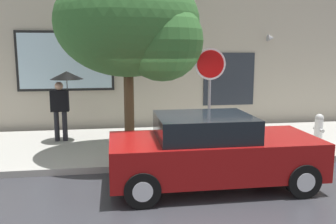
# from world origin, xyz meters

# --- Properties ---
(ground_plane) EXTENTS (60.00, 60.00, 0.00)m
(ground_plane) POSITION_xyz_m (0.00, 0.00, 0.00)
(ground_plane) COLOR #333338
(sidewalk) EXTENTS (20.00, 4.00, 0.15)m
(sidewalk) POSITION_xyz_m (0.00, 3.00, 0.07)
(sidewalk) COLOR #A3A099
(sidewalk) RESTS_ON ground
(building_facade) EXTENTS (20.00, 0.67, 7.00)m
(building_facade) POSITION_xyz_m (-0.02, 5.50, 3.49)
(building_facade) COLOR #B2A893
(building_facade) RESTS_ON ground
(parked_car) EXTENTS (4.05, 1.83, 1.44)m
(parked_car) POSITION_xyz_m (0.74, -0.07, 0.71)
(parked_car) COLOR maroon
(parked_car) RESTS_ON ground
(fire_hydrant) EXTENTS (0.30, 0.44, 0.82)m
(fire_hydrant) POSITION_xyz_m (4.39, 2.19, 0.55)
(fire_hydrant) COLOR white
(fire_hydrant) RESTS_ON sidewalk
(pedestrian_with_umbrella) EXTENTS (0.92, 0.91, 1.96)m
(pedestrian_with_umbrella) POSITION_xyz_m (-2.49, 3.56, 1.67)
(pedestrian_with_umbrella) COLOR black
(pedestrian_with_umbrella) RESTS_ON sidewalk
(street_tree) EXTENTS (3.45, 2.93, 4.48)m
(street_tree) POSITION_xyz_m (-0.61, 2.03, 3.24)
(street_tree) COLOR #4C3823
(street_tree) RESTS_ON sidewalk
(stop_sign) EXTENTS (0.76, 0.10, 2.58)m
(stop_sign) POSITION_xyz_m (1.17, 1.72, 1.97)
(stop_sign) COLOR gray
(stop_sign) RESTS_ON sidewalk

